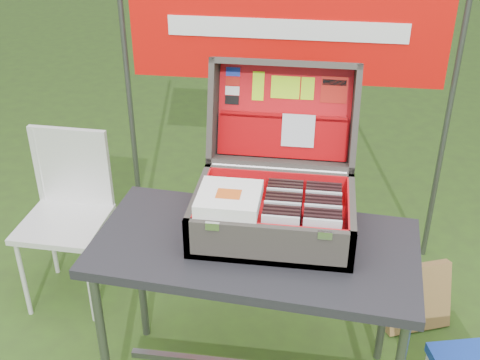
% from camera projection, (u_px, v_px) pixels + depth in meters
% --- Properties ---
extents(table, '(1.28, 0.71, 0.77)m').
position_uv_depth(table, '(254.00, 320.00, 2.49)').
color(table, '#28272D').
rests_on(table, ground).
extents(table_top, '(1.28, 0.71, 0.04)m').
position_uv_depth(table_top, '(255.00, 247.00, 2.31)').
color(table_top, '#28272D').
rests_on(table_top, ground).
extents(table_leg_fl, '(0.04, 0.04, 0.73)m').
position_uv_depth(table_leg_fl, '(104.00, 353.00, 2.35)').
color(table_leg_fl, '#59595B').
rests_on(table_leg_fl, ground).
extents(table_leg_bl, '(0.04, 0.04, 0.73)m').
position_uv_depth(table_leg_bl, '(141.00, 274.00, 2.78)').
color(table_leg_bl, '#59595B').
rests_on(table_leg_bl, ground).
extents(table_leg_br, '(0.04, 0.04, 0.73)m').
position_uv_depth(table_leg_br, '(386.00, 297.00, 2.64)').
color(table_leg_br, '#59595B').
rests_on(table_leg_br, ground).
extents(suitcase, '(0.61, 0.60, 0.56)m').
position_uv_depth(suitcase, '(276.00, 162.00, 2.28)').
color(suitcase, '#3E3933').
rests_on(suitcase, table).
extents(suitcase_base_bottom, '(0.61, 0.44, 0.02)m').
position_uv_depth(suitcase_base_bottom, '(273.00, 229.00, 2.36)').
color(suitcase_base_bottom, '#3E3933').
rests_on(suitcase_base_bottom, table_top).
extents(suitcase_base_wall_front, '(0.61, 0.02, 0.16)m').
position_uv_depth(suitcase_base_wall_front, '(268.00, 246.00, 2.14)').
color(suitcase_base_wall_front, '#3E3933').
rests_on(suitcase_base_wall_front, table_top).
extents(suitcase_base_wall_back, '(0.61, 0.02, 0.16)m').
position_uv_depth(suitcase_base_wall_back, '(278.00, 188.00, 2.50)').
color(suitcase_base_wall_back, '#3E3933').
rests_on(suitcase_base_wall_back, table_top).
extents(suitcase_base_wall_left, '(0.02, 0.44, 0.16)m').
position_uv_depth(suitcase_base_wall_left, '(198.00, 209.00, 2.36)').
color(suitcase_base_wall_left, '#3E3933').
rests_on(suitcase_base_wall_left, table_top).
extents(suitcase_base_wall_right, '(0.02, 0.44, 0.16)m').
position_uv_depth(suitcase_base_wall_right, '(351.00, 220.00, 2.29)').
color(suitcase_base_wall_right, '#3E3933').
rests_on(suitcase_base_wall_right, table_top).
extents(suitcase_liner_floor, '(0.57, 0.39, 0.01)m').
position_uv_depth(suitcase_liner_floor, '(273.00, 226.00, 2.35)').
color(suitcase_liner_floor, red).
rests_on(suitcase_liner_floor, suitcase_base_bottom).
extents(suitcase_latch_left, '(0.05, 0.01, 0.03)m').
position_uv_depth(suitcase_latch_left, '(212.00, 226.00, 2.12)').
color(suitcase_latch_left, silver).
rests_on(suitcase_latch_left, suitcase_base_wall_front).
extents(suitcase_latch_right, '(0.05, 0.01, 0.03)m').
position_uv_depth(suitcase_latch_right, '(325.00, 235.00, 2.07)').
color(suitcase_latch_right, silver).
rests_on(suitcase_latch_right, suitcase_base_wall_front).
extents(suitcase_hinge, '(0.55, 0.02, 0.02)m').
position_uv_depth(suitcase_hinge, '(279.00, 169.00, 2.47)').
color(suitcase_hinge, silver).
rests_on(suitcase_hinge, suitcase_base_wall_back).
extents(suitcase_lid_back, '(0.61, 0.15, 0.43)m').
position_uv_depth(suitcase_lid_back, '(284.00, 112.00, 2.57)').
color(suitcase_lid_back, '#3E3933').
rests_on(suitcase_lid_back, suitcase_base_wall_back).
extents(suitcase_lid_rim_far, '(0.61, 0.16, 0.07)m').
position_uv_depth(suitcase_lid_rim_far, '(286.00, 63.00, 2.46)').
color(suitcase_lid_rim_far, '#3E3933').
rests_on(suitcase_lid_rim_far, suitcase_lid_back).
extents(suitcase_lid_rim_near, '(0.61, 0.16, 0.07)m').
position_uv_depth(suitcase_lid_rim_near, '(280.00, 162.00, 2.55)').
color(suitcase_lid_rim_near, '#3E3933').
rests_on(suitcase_lid_rim_near, suitcase_lid_back).
extents(suitcase_lid_rim_left, '(0.02, 0.29, 0.47)m').
position_uv_depth(suitcase_lid_rim_left, '(213.00, 110.00, 2.54)').
color(suitcase_lid_rim_left, '#3E3933').
rests_on(suitcase_lid_rim_left, suitcase_lid_back).
extents(suitcase_lid_rim_right, '(0.02, 0.29, 0.47)m').
position_uv_depth(suitcase_lid_rim_right, '(355.00, 118.00, 2.47)').
color(suitcase_lid_rim_right, '#3E3933').
rests_on(suitcase_lid_rim_right, suitcase_lid_back).
extents(suitcase_lid_liner, '(0.56, 0.12, 0.37)m').
position_uv_depth(suitcase_lid_liner, '(284.00, 112.00, 2.56)').
color(suitcase_lid_liner, red).
rests_on(suitcase_lid_liner, suitcase_lid_back).
extents(suitcase_liner_wall_front, '(0.57, 0.01, 0.14)m').
position_uv_depth(suitcase_liner_wall_front, '(268.00, 240.00, 2.15)').
color(suitcase_liner_wall_front, red).
rests_on(suitcase_liner_wall_front, suitcase_base_bottom).
extents(suitcase_liner_wall_back, '(0.57, 0.01, 0.14)m').
position_uv_depth(suitcase_liner_wall_back, '(278.00, 187.00, 2.48)').
color(suitcase_liner_wall_back, red).
rests_on(suitcase_liner_wall_back, suitcase_base_bottom).
extents(suitcase_liner_wall_left, '(0.01, 0.39, 0.14)m').
position_uv_depth(suitcase_liner_wall_left, '(202.00, 206.00, 2.35)').
color(suitcase_liner_wall_left, red).
rests_on(suitcase_liner_wall_left, suitcase_base_bottom).
extents(suitcase_liner_wall_right, '(0.01, 0.39, 0.14)m').
position_uv_depth(suitcase_liner_wall_right, '(347.00, 217.00, 2.28)').
color(suitcase_liner_wall_right, red).
rests_on(suitcase_liner_wall_right, suitcase_base_bottom).
extents(suitcase_lid_pocket, '(0.55, 0.08, 0.18)m').
position_uv_depth(suitcase_lid_pocket, '(282.00, 137.00, 2.56)').
color(suitcase_lid_pocket, '#A10206').
rests_on(suitcase_lid_pocket, suitcase_lid_liner).
extents(suitcase_pocket_edge, '(0.54, 0.03, 0.03)m').
position_uv_depth(suitcase_pocket_edge, '(283.00, 116.00, 2.54)').
color(suitcase_pocket_edge, '#A10206').
rests_on(suitcase_pocket_edge, suitcase_lid_pocket).
extents(suitcase_pocket_cd, '(0.14, 0.05, 0.13)m').
position_uv_depth(suitcase_pocket_cd, '(298.00, 131.00, 2.53)').
color(suitcase_pocket_cd, silver).
rests_on(suitcase_pocket_cd, suitcase_lid_pocket).
extents(lid_sticker_cc_a, '(0.06, 0.01, 0.04)m').
position_uv_depth(lid_sticker_cc_a, '(233.00, 72.00, 2.54)').
color(lid_sticker_cc_a, '#1933B2').
rests_on(lid_sticker_cc_a, suitcase_lid_liner).
extents(lid_sticker_cc_b, '(0.06, 0.01, 0.04)m').
position_uv_depth(lid_sticker_cc_b, '(233.00, 81.00, 2.55)').
color(lid_sticker_cc_b, red).
rests_on(lid_sticker_cc_b, suitcase_lid_liner).
extents(lid_sticker_cc_c, '(0.06, 0.01, 0.04)m').
position_uv_depth(lid_sticker_cc_c, '(232.00, 91.00, 2.56)').
color(lid_sticker_cc_c, white).
rests_on(lid_sticker_cc_c, suitcase_lid_liner).
extents(lid_sticker_cc_d, '(0.06, 0.01, 0.04)m').
position_uv_depth(lid_sticker_cc_d, '(232.00, 100.00, 2.57)').
color(lid_sticker_cc_d, black).
rests_on(lid_sticker_cc_d, suitcase_lid_liner).
extents(lid_card_neon_tall, '(0.05, 0.04, 0.12)m').
position_uv_depth(lid_card_neon_tall, '(258.00, 86.00, 2.54)').
color(lid_card_neon_tall, '#B4FE12').
rests_on(lid_card_neon_tall, suitcase_lid_liner).
extents(lid_card_neon_main, '(0.12, 0.03, 0.09)m').
position_uv_depth(lid_card_neon_main, '(285.00, 87.00, 2.53)').
color(lid_card_neon_main, '#B4FE12').
rests_on(lid_card_neon_main, suitcase_lid_liner).
extents(lid_card_neon_small, '(0.05, 0.03, 0.09)m').
position_uv_depth(lid_card_neon_small, '(308.00, 89.00, 2.52)').
color(lid_card_neon_small, '#B4FE12').
rests_on(lid_card_neon_small, suitcase_lid_liner).
extents(lid_sticker_band, '(0.11, 0.04, 0.11)m').
position_uv_depth(lid_sticker_band, '(334.00, 90.00, 2.50)').
color(lid_sticker_band, red).
rests_on(lid_sticker_band, suitcase_lid_liner).
extents(lid_sticker_band_bar, '(0.10, 0.01, 0.02)m').
position_uv_depth(lid_sticker_band_bar, '(335.00, 83.00, 2.50)').
color(lid_sticker_band_bar, black).
rests_on(lid_sticker_band_bar, suitcase_lid_liner).
extents(cd_left_0, '(0.14, 0.01, 0.16)m').
position_uv_depth(cd_left_0, '(280.00, 235.00, 2.16)').
color(cd_left_0, silver).
rests_on(cd_left_0, suitcase_liner_floor).
extents(cd_left_1, '(0.14, 0.01, 0.16)m').
position_uv_depth(cd_left_1, '(280.00, 231.00, 2.18)').
color(cd_left_1, black).
rests_on(cd_left_1, suitcase_liner_floor).
extents(cd_left_2, '(0.14, 0.01, 0.16)m').
position_uv_depth(cd_left_2, '(281.00, 227.00, 2.20)').
color(cd_left_2, black).
rests_on(cd_left_2, suitcase_liner_floor).
extents(cd_left_3, '(0.14, 0.01, 0.16)m').
position_uv_depth(cd_left_3, '(281.00, 224.00, 2.22)').
color(cd_left_3, black).
rests_on(cd_left_3, suitcase_liner_floor).
extents(cd_left_4, '(0.14, 0.01, 0.16)m').
position_uv_depth(cd_left_4, '(282.00, 220.00, 2.24)').
color(cd_left_4, silver).
rests_on(cd_left_4, suitcase_liner_floor).
extents(cd_left_5, '(0.14, 0.01, 0.16)m').
position_uv_depth(cd_left_5, '(282.00, 217.00, 2.26)').
color(cd_left_5, black).
rests_on(cd_left_5, suitcase_liner_floor).
extents(cd_left_6, '(0.14, 0.01, 0.16)m').
position_uv_depth(cd_left_6, '(283.00, 213.00, 2.28)').
color(cd_left_6, black).
rests_on(cd_left_6, suitcase_liner_floor).
extents(cd_left_7, '(0.14, 0.01, 0.16)m').
position_uv_depth(cd_left_7, '(283.00, 210.00, 2.30)').
color(cd_left_7, black).
rests_on(cd_left_7, suitcase_liner_floor).
extents(cd_left_8, '(0.14, 0.01, 0.16)m').
position_uv_depth(cd_left_8, '(284.00, 206.00, 2.32)').
color(cd_left_8, silver).
rests_on(cd_left_8, suitcase_liner_floor).
extents(cd_left_9, '(0.14, 0.01, 0.16)m').
position_uv_depth(cd_left_9, '(284.00, 203.00, 2.34)').
color(cd_left_9, black).
rests_on(cd_left_9, suitcase_liner_floor).
extents(cd_left_10, '(0.14, 0.01, 0.16)m').
position_uv_depth(cd_left_10, '(285.00, 200.00, 2.37)').
color(cd_left_10, black).
rests_on(cd_left_10, suitcase_liner_floor).
extents(cd_left_11, '(0.14, 0.01, 0.16)m').
position_uv_depth(cd_left_11, '(285.00, 197.00, 2.39)').
color(cd_left_11, black).
rests_on(cd_left_11, suitcase_liner_floor).
extents(cd_right_0, '(0.14, 0.01, 0.16)m').
position_uv_depth(cd_right_0, '(321.00, 238.00, 2.14)').
color(cd_right_0, silver).
rests_on(cd_right_0, suitcase_liner_floor).
extents(cd_right_1, '(0.14, 0.01, 0.16)m').
position_uv_depth(cd_right_1, '(321.00, 234.00, 2.16)').
color(cd_right_1, black).
rests_on(cd_right_1, suitcase_liner_floor).
extents(cd_right_2, '(0.14, 0.01, 0.16)m').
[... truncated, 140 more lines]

